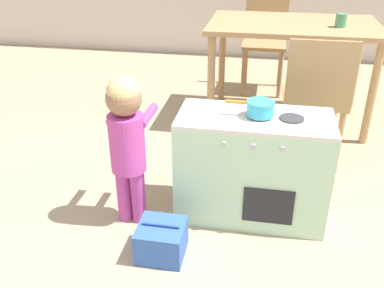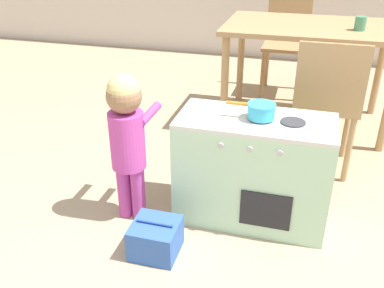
{
  "view_description": "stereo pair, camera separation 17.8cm",
  "coord_description": "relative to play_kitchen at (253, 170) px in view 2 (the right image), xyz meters",
  "views": [
    {
      "loc": [
        0.21,
        -0.97,
        1.43
      ],
      "look_at": [
        -0.14,
        0.92,
        0.43
      ],
      "focal_mm": 40.0,
      "sensor_mm": 36.0,
      "label": 1
    },
    {
      "loc": [
        0.38,
        -0.93,
        1.43
      ],
      "look_at": [
        -0.14,
        0.92,
        0.43
      ],
      "focal_mm": 40.0,
      "sensor_mm": 36.0,
      "label": 2
    }
  ],
  "objects": [
    {
      "name": "play_kitchen",
      "position": [
        0.0,
        0.0,
        0.0
      ],
      "size": [
        0.78,
        0.38,
        0.59
      ],
      "color": "#B2DBB7",
      "rests_on": "ground_plane"
    },
    {
      "name": "child_figure",
      "position": [
        -0.62,
        -0.17,
        0.23
      ],
      "size": [
        0.2,
        0.32,
        0.81
      ],
      "color": "#BC429E",
      "rests_on": "ground_plane"
    },
    {
      "name": "dining_chair_near",
      "position": [
        0.34,
        0.61,
        0.18
      ],
      "size": [
        0.39,
        0.39,
        0.86
      ],
      "color": "tan",
      "rests_on": "ground_plane"
    },
    {
      "name": "dining_table",
      "position": [
        0.2,
        1.35,
        0.39
      ],
      "size": [
        1.25,
        0.81,
        0.77
      ],
      "color": "tan",
      "rests_on": "ground_plane"
    },
    {
      "name": "toy_pot",
      "position": [
        0.02,
        0.0,
        0.34
      ],
      "size": [
        0.24,
        0.14,
        0.07
      ],
      "color": "#38B2D6",
      "rests_on": "play_kitchen"
    },
    {
      "name": "cup_on_table",
      "position": [
        0.52,
        1.25,
        0.53
      ],
      "size": [
        0.08,
        0.08,
        0.09
      ],
      "color": "#478E66",
      "rests_on": "dining_table"
    },
    {
      "name": "toy_basket",
      "position": [
        -0.39,
        -0.42,
        -0.21
      ],
      "size": [
        0.22,
        0.22,
        0.18
      ],
      "color": "#335BB2",
      "rests_on": "ground_plane"
    },
    {
      "name": "dining_chair_far",
      "position": [
        -0.01,
        2.04,
        0.18
      ],
      "size": [
        0.39,
        0.39,
        0.86
      ],
      "rotation": [
        0.0,
        0.0,
        3.14
      ],
      "color": "tan",
      "rests_on": "ground_plane"
    }
  ]
}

